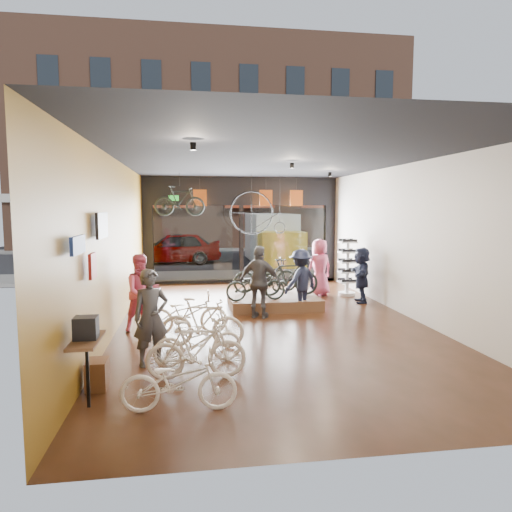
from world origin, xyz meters
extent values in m
cube|color=black|center=(0.00, 0.00, -0.02)|extent=(7.00, 12.00, 0.04)
cube|color=black|center=(0.00, 0.00, 3.82)|extent=(7.00, 12.00, 0.04)
cube|color=olive|center=(-3.52, 0.00, 1.90)|extent=(0.04, 12.00, 3.80)
cube|color=beige|center=(3.52, 0.00, 1.90)|extent=(0.04, 12.00, 3.80)
cube|color=beige|center=(0.00, -6.02, 1.90)|extent=(7.00, 0.04, 3.80)
cube|color=#198C26|center=(-2.40, 5.88, 3.05)|extent=(0.35, 0.06, 0.18)
cube|color=black|center=(0.00, 15.00, -0.01)|extent=(30.00, 18.00, 0.02)
cube|color=slate|center=(0.00, 7.20, 0.06)|extent=(30.00, 2.40, 0.12)
cube|color=slate|center=(0.00, 19.00, 0.06)|extent=(30.00, 2.00, 0.12)
cube|color=brown|center=(0.00, 21.50, 7.00)|extent=(26.00, 5.00, 14.00)
imported|color=gray|center=(-2.60, 12.00, 0.77)|extent=(4.51, 1.82, 1.54)
imported|color=silver|center=(-2.05, -4.54, 0.41)|extent=(1.57, 0.61, 0.81)
imported|color=silver|center=(-1.80, -3.42, 0.48)|extent=(1.59, 0.46, 0.95)
imported|color=silver|center=(-1.76, -2.72, 0.41)|extent=(1.64, 0.87, 0.82)
imported|color=silver|center=(-1.66, -1.78, 0.49)|extent=(1.69, 0.79, 0.98)
imported|color=silver|center=(-1.96, -0.80, 0.46)|extent=(1.74, 0.61, 0.91)
cube|color=brown|center=(0.38, 1.66, 0.15)|extent=(2.40, 1.80, 0.30)
imported|color=black|center=(-0.19, 1.09, 0.71)|extent=(1.61, 0.69, 0.82)
imported|color=black|center=(0.78, 1.61, 0.81)|extent=(1.73, 0.56, 1.03)
imported|color=black|center=(0.26, 2.20, 0.79)|extent=(1.90, 0.76, 0.98)
imported|color=#3F3F44|center=(-2.55, -2.66, 0.84)|extent=(0.71, 0.58, 1.67)
imported|color=#CC4C72|center=(-2.92, -0.31, 0.85)|extent=(1.03, 0.95, 1.70)
imported|color=#3F3F44|center=(-0.18, 0.43, 0.90)|extent=(1.13, 0.87, 1.79)
imported|color=#161C33|center=(0.99, 1.00, 0.82)|extent=(1.22, 1.09, 1.64)
imported|color=#CC4C72|center=(2.08, 3.02, 0.88)|extent=(0.99, 0.81, 1.76)
imported|color=#161C33|center=(3.00, 1.89, 0.80)|extent=(0.83, 1.55, 1.59)
imported|color=black|center=(-2.16, 4.20, 2.93)|extent=(1.62, 0.60, 0.95)
cube|color=#CC5919|center=(-1.50, 5.20, 3.05)|extent=(0.45, 0.03, 0.55)
cube|color=#CC5919|center=(0.77, 5.20, 3.05)|extent=(0.45, 0.03, 0.55)
cube|color=#CC5919|center=(1.85, 5.20, 3.05)|extent=(0.45, 0.03, 0.55)
camera|label=1|loc=(-1.89, -10.47, 2.70)|focal=32.00mm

